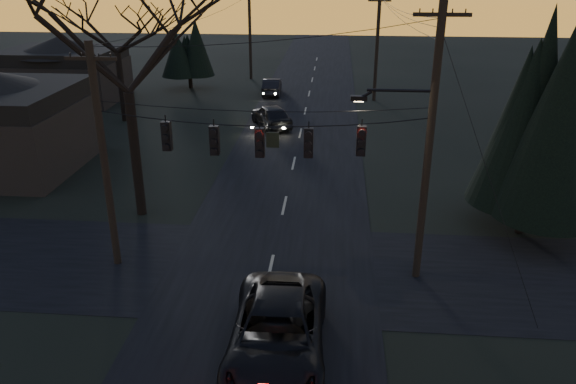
# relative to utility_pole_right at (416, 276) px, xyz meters

# --- Properties ---
(main_road) EXTENTS (8.00, 120.00, 0.02)m
(main_road) POSITION_rel_utility_pole_right_xyz_m (-5.50, 10.00, 0.01)
(main_road) COLOR black
(main_road) RESTS_ON ground
(cross_road) EXTENTS (60.00, 7.00, 0.02)m
(cross_road) POSITION_rel_utility_pole_right_xyz_m (-5.50, 0.00, 0.01)
(cross_road) COLOR black
(cross_road) RESTS_ON ground
(utility_pole_right) EXTENTS (5.00, 0.30, 10.00)m
(utility_pole_right) POSITION_rel_utility_pole_right_xyz_m (0.00, 0.00, 0.00)
(utility_pole_right) COLOR black
(utility_pole_right) RESTS_ON ground
(utility_pole_left) EXTENTS (1.80, 0.30, 8.50)m
(utility_pole_left) POSITION_rel_utility_pole_right_xyz_m (-11.50, 0.00, 0.00)
(utility_pole_left) COLOR black
(utility_pole_left) RESTS_ON ground
(utility_pole_far_r) EXTENTS (1.80, 0.30, 8.50)m
(utility_pole_far_r) POSITION_rel_utility_pole_right_xyz_m (0.00, 28.00, 0.00)
(utility_pole_far_r) COLOR black
(utility_pole_far_r) RESTS_ON ground
(utility_pole_far_l) EXTENTS (0.30, 0.30, 8.00)m
(utility_pole_far_l) POSITION_rel_utility_pole_right_xyz_m (-11.50, 36.00, 0.00)
(utility_pole_far_l) COLOR black
(utility_pole_far_l) RESTS_ON ground
(span_signal_assembly) EXTENTS (11.50, 0.44, 1.67)m
(span_signal_assembly) POSITION_rel_utility_pole_right_xyz_m (-5.74, 0.00, 5.17)
(span_signal_assembly) COLOR black
(span_signal_assembly) RESTS_ON ground
(bare_tree_left) EXTENTS (10.09, 10.09, 11.43)m
(bare_tree_left) POSITION_rel_utility_pole_right_xyz_m (-12.04, 4.55, 8.00)
(bare_tree_left) COLOR black
(bare_tree_left) RESTS_ON ground
(evergreen_right) EXTENTS (4.47, 4.47, 8.67)m
(evergreen_right) POSITION_rel_utility_pole_right_xyz_m (4.91, 4.06, 4.93)
(evergreen_right) COLOR black
(evergreen_right) RESTS_ON ground
(bare_tree_dist) EXTENTS (6.67, 6.67, 9.77)m
(bare_tree_dist) POSITION_rel_utility_pole_right_xyz_m (-18.48, 20.18, 6.82)
(bare_tree_dist) COLOR black
(bare_tree_dist) RESTS_ON ground
(evergreen_dist) EXTENTS (3.43, 3.43, 5.41)m
(evergreen_dist) POSITION_rel_utility_pole_right_xyz_m (-16.40, 31.49, 3.29)
(evergreen_dist) COLOR black
(evergreen_dist) RESTS_ON ground
(house_left_far) EXTENTS (9.00, 7.00, 5.20)m
(house_left_far) POSITION_rel_utility_pole_right_xyz_m (-25.50, 26.00, 2.60)
(house_left_far) COLOR black
(house_left_far) RESTS_ON ground
(suv_near) EXTENTS (2.91, 6.14, 1.69)m
(suv_near) POSITION_rel_utility_pole_right_xyz_m (-4.70, -5.05, 0.85)
(suv_near) COLOR black
(suv_near) RESTS_ON ground
(sedan_oncoming_a) EXTENTS (3.64, 5.01, 1.59)m
(sedan_oncoming_a) POSITION_rel_utility_pole_right_xyz_m (-7.63, 19.45, 0.79)
(sedan_oncoming_a) COLOR black
(sedan_oncoming_a) RESTS_ON ground
(sedan_oncoming_b) EXTENTS (1.61, 4.22, 1.37)m
(sedan_oncoming_b) POSITION_rel_utility_pole_right_xyz_m (-8.70, 29.44, 0.69)
(sedan_oncoming_b) COLOR black
(sedan_oncoming_b) RESTS_ON ground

